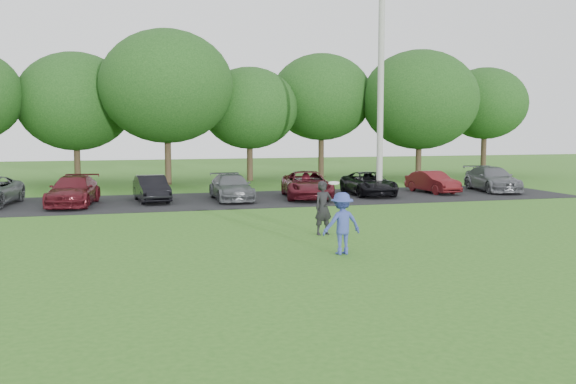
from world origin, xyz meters
name	(u,v)px	position (x,y,z in m)	size (l,w,h in m)	color
ground	(325,257)	(0.00, 0.00, 0.00)	(100.00, 100.00, 0.00)	#2F631C
parking_lot	(231,200)	(0.00, 13.00, 0.01)	(32.00, 6.50, 0.03)	black
utility_pole	(381,92)	(6.85, 12.40, 4.85)	(0.28, 0.28, 9.69)	#A4A49F
frisbee_player	(342,223)	(0.54, 0.31, 0.80)	(1.08, 0.70, 1.88)	#344292
camera_bystander	(323,208)	(1.04, 3.25, 0.81)	(0.67, 0.52, 1.62)	black
parked_cars	(226,186)	(-0.23, 12.99, 0.62)	(28.56, 5.30, 1.25)	black
tree_row	(226,98)	(1.51, 22.76, 4.91)	(42.39, 9.85, 8.64)	#38281C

